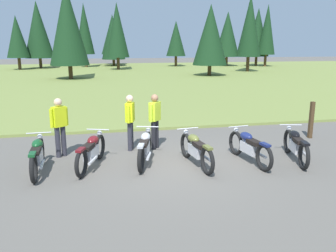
% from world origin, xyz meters
% --- Properties ---
extents(ground_plane, '(140.00, 140.00, 0.00)m').
position_xyz_m(ground_plane, '(0.00, 0.00, 0.00)').
color(ground_plane, '#605B54').
extents(grass_moorland, '(80.00, 44.00, 0.10)m').
position_xyz_m(grass_moorland, '(0.00, 25.70, 0.05)').
color(grass_moorland, olive).
rests_on(grass_moorland, ground).
extents(forest_treeline, '(39.06, 25.11, 8.30)m').
position_xyz_m(forest_treeline, '(3.25, 35.25, 4.44)').
color(forest_treeline, '#47331E').
rests_on(forest_treeline, ground).
extents(motorcycle_british_green, '(0.62, 2.10, 0.88)m').
position_xyz_m(motorcycle_british_green, '(-3.40, 0.09, 0.44)').
color(motorcycle_british_green, black).
rests_on(motorcycle_british_green, ground).
extents(motorcycle_maroon, '(0.87, 2.02, 0.88)m').
position_xyz_m(motorcycle_maroon, '(-2.10, 0.18, 0.44)').
color(motorcycle_maroon, black).
rests_on(motorcycle_maroon, ground).
extents(motorcycle_silver, '(0.79, 2.05, 0.88)m').
position_xyz_m(motorcycle_silver, '(-0.70, 0.23, 0.44)').
color(motorcycle_silver, black).
rests_on(motorcycle_silver, ground).
extents(motorcycle_olive, '(0.63, 2.10, 0.88)m').
position_xyz_m(motorcycle_olive, '(0.58, -0.21, 0.44)').
color(motorcycle_olive, black).
rests_on(motorcycle_olive, ground).
extents(motorcycle_navy, '(0.64, 2.09, 0.88)m').
position_xyz_m(motorcycle_navy, '(2.04, -0.27, 0.44)').
color(motorcycle_navy, black).
rests_on(motorcycle_navy, ground).
extents(motorcycle_black, '(0.77, 2.06, 0.88)m').
position_xyz_m(motorcycle_black, '(3.36, -0.37, 0.44)').
color(motorcycle_black, black).
rests_on(motorcycle_black, ground).
extents(rider_checking_bike, '(0.31, 0.53, 1.67)m').
position_xyz_m(rider_checking_bike, '(-0.97, 1.49, 0.95)').
color(rider_checking_bike, '#2D2D38').
rests_on(rider_checking_bike, ground).
extents(rider_near_row_end, '(0.46, 0.39, 1.67)m').
position_xyz_m(rider_near_row_end, '(-2.95, 1.25, 0.95)').
color(rider_near_row_end, '#2D2D38').
rests_on(rider_near_row_end, ground).
extents(rider_with_back_turned, '(0.40, 0.45, 1.67)m').
position_xyz_m(rider_with_back_turned, '(-0.23, 1.47, 0.95)').
color(rider_with_back_turned, black).
rests_on(rider_with_back_turned, ground).
extents(trail_marker_post, '(0.12, 0.12, 1.24)m').
position_xyz_m(trail_marker_post, '(5.13, 1.63, 0.62)').
color(trail_marker_post, '#47331E').
rests_on(trail_marker_post, ground).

